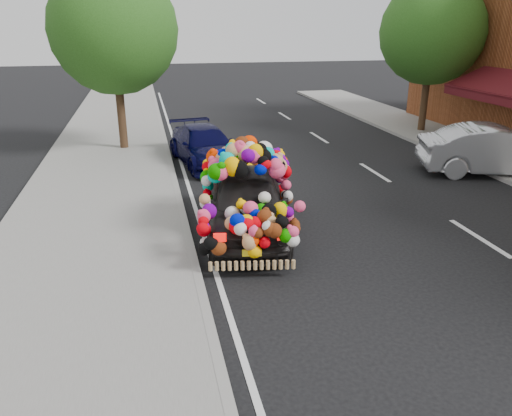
{
  "coord_description": "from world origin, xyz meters",
  "views": [
    {
      "loc": [
        -3.05,
        -8.3,
        4.21
      ],
      "look_at": [
        -1.13,
        0.24,
        0.97
      ],
      "focal_mm": 35.0,
      "sensor_mm": 36.0,
      "label": 1
    }
  ],
  "objects": [
    {
      "name": "ground",
      "position": [
        0.0,
        0.0,
        0.0
      ],
      "size": [
        100.0,
        100.0,
        0.0
      ],
      "primitive_type": "plane",
      "color": "black",
      "rests_on": "ground"
    },
    {
      "name": "sidewalk",
      "position": [
        -4.3,
        0.0,
        0.06
      ],
      "size": [
        4.0,
        60.0,
        0.12
      ],
      "primitive_type": "cube",
      "color": "gray",
      "rests_on": "ground"
    },
    {
      "name": "kerb",
      "position": [
        -2.35,
        0.0,
        0.07
      ],
      "size": [
        0.15,
        60.0,
        0.13
      ],
      "primitive_type": "cube",
      "color": "gray",
      "rests_on": "ground"
    },
    {
      "name": "lane_markings",
      "position": [
        3.6,
        0.0,
        0.01
      ],
      "size": [
        6.0,
        50.0,
        0.01
      ],
      "primitive_type": null,
      "color": "silver",
      "rests_on": "ground"
    },
    {
      "name": "tree_near_sidewalk",
      "position": [
        -3.8,
        9.5,
        4.02
      ],
      "size": [
        4.2,
        4.2,
        6.13
      ],
      "color": "#332114",
      "rests_on": "ground"
    },
    {
      "name": "tree_far_b",
      "position": [
        8.0,
        10.0,
        3.89
      ],
      "size": [
        4.0,
        4.0,
        5.9
      ],
      "color": "#332114",
      "rests_on": "ground"
    },
    {
      "name": "plush_art_car",
      "position": [
        -1.06,
        1.35,
        1.02
      ],
      "size": [
        2.64,
        4.47,
        2.01
      ],
      "rotation": [
        0.0,
        0.0,
        -0.17
      ],
      "color": "black",
      "rests_on": "ground"
    },
    {
      "name": "navy_sedan",
      "position": [
        -1.25,
        7.11,
        0.58
      ],
      "size": [
        2.24,
        4.22,
        1.17
      ],
      "primitive_type": "imported",
      "rotation": [
        0.0,
        0.0,
        0.16
      ],
      "color": "black",
      "rests_on": "ground"
    },
    {
      "name": "silver_hatchback",
      "position": [
        6.96,
        4.05,
        0.72
      ],
      "size": [
        4.63,
        2.8,
        1.44
      ],
      "primitive_type": "imported",
      "rotation": [
        0.0,
        0.0,
        1.26
      ],
      "color": "#ADAFB4",
      "rests_on": "ground"
    }
  ]
}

